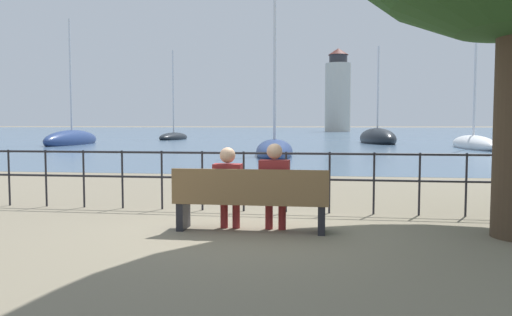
% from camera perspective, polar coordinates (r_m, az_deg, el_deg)
% --- Properties ---
extents(ground_plane, '(1000.00, 1000.00, 0.00)m').
position_cam_1_polar(ground_plane, '(7.19, -0.56, -8.32)').
color(ground_plane, '#7A705B').
extents(harbor_water, '(600.00, 300.00, 0.01)m').
position_cam_1_polar(harbor_water, '(164.82, 7.63, 3.24)').
color(harbor_water, '#47607A').
rests_on(harbor_water, ground_plane).
extents(park_bench, '(2.19, 0.45, 0.90)m').
position_cam_1_polar(park_bench, '(7.04, -0.64, -4.88)').
color(park_bench, brown).
rests_on(park_bench, ground_plane).
extents(seated_person_left, '(0.40, 0.35, 1.19)m').
position_cam_1_polar(seated_person_left, '(7.15, -3.20, -3.01)').
color(seated_person_left, maroon).
rests_on(seated_person_left, ground_plane).
extents(seated_person_right, '(0.42, 0.35, 1.25)m').
position_cam_1_polar(seated_person_right, '(7.05, 2.15, -2.88)').
color(seated_person_right, maroon).
rests_on(seated_person_right, ground_plane).
extents(promenade_railing, '(11.16, 0.04, 1.05)m').
position_cam_1_polar(promenade_railing, '(8.65, 1.01, -1.61)').
color(promenade_railing, black).
rests_on(promenade_railing, ground_plane).
extents(sailboat_0, '(2.28, 6.50, 9.49)m').
position_cam_1_polar(sailboat_0, '(52.41, -9.39, 2.39)').
color(sailboat_0, black).
rests_on(sailboat_0, ground_plane).
extents(sailboat_2, '(1.73, 7.89, 10.64)m').
position_cam_1_polar(sailboat_2, '(34.92, 23.58, 1.51)').
color(sailboat_2, white).
rests_on(sailboat_2, ground_plane).
extents(sailboat_3, '(2.32, 8.38, 10.02)m').
position_cam_1_polar(sailboat_3, '(40.82, -20.29, 1.94)').
color(sailboat_3, navy).
rests_on(sailboat_3, ground_plane).
extents(sailboat_4, '(3.44, 8.08, 8.46)m').
position_cam_1_polar(sailboat_4, '(42.31, 13.68, 2.16)').
color(sailboat_4, black).
rests_on(sailboat_4, ground_plane).
extents(sailboat_5, '(2.55, 8.23, 8.35)m').
position_cam_1_polar(sailboat_5, '(24.83, 2.12, 0.92)').
color(sailboat_5, navy).
rests_on(sailboat_5, ground_plane).
extents(harbor_lighthouse, '(5.66, 5.66, 18.47)m').
position_cam_1_polar(harbor_lighthouse, '(113.34, 9.34, 7.33)').
color(harbor_lighthouse, beige).
rests_on(harbor_lighthouse, ground_plane).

